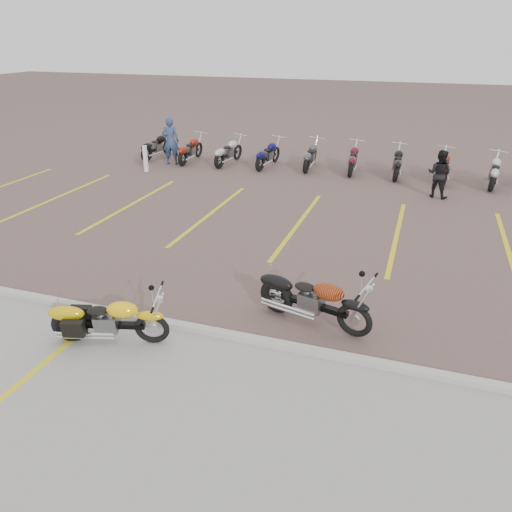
{
  "coord_description": "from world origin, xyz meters",
  "views": [
    {
      "loc": [
        3.14,
        -8.9,
        4.96
      ],
      "look_at": [
        0.12,
        -0.06,
        0.75
      ],
      "focal_mm": 35.0,
      "sensor_mm": 36.0,
      "label": 1
    }
  ],
  "objects": [
    {
      "name": "ground",
      "position": [
        0.0,
        0.0,
        0.0
      ],
      "size": [
        100.0,
        100.0,
        0.0
      ],
      "primitive_type": "plane",
      "color": "brown",
      "rests_on": "ground"
    },
    {
      "name": "concrete_apron",
      "position": [
        0.0,
        -4.5,
        0.01
      ],
      "size": [
        60.0,
        5.0,
        0.01
      ],
      "primitive_type": "cube",
      "color": "#9E9B93",
      "rests_on": "ground"
    },
    {
      "name": "curb",
      "position": [
        0.0,
        -2.0,
        0.06
      ],
      "size": [
        60.0,
        0.18,
        0.12
      ],
      "primitive_type": "cube",
      "color": "#ADAAA3",
      "rests_on": "ground"
    },
    {
      "name": "parking_stripes",
      "position": [
        0.0,
        4.0,
        0.0
      ],
      "size": [
        38.0,
        5.5,
        0.01
      ],
      "primitive_type": null,
      "color": "gold",
      "rests_on": "ground"
    },
    {
      "name": "apron_stripe",
      "position": [
        -2.3,
        -4.5,
        0.01
      ],
      "size": [
        0.12,
        5.0,
        0.0
      ],
      "primitive_type": "cube",
      "color": "gold",
      "rests_on": "concrete_apron"
    },
    {
      "name": "yellow_cruiser",
      "position": [
        -1.65,
        -2.77,
        0.42
      ],
      "size": [
        2.02,
        0.68,
        0.85
      ],
      "rotation": [
        0.13,
        0.0,
        0.27
      ],
      "color": "black",
      "rests_on": "ground"
    },
    {
      "name": "flame_cruiser",
      "position": [
        1.53,
        -1.02,
        0.46
      ],
      "size": [
        2.24,
        0.7,
        0.94
      ],
      "rotation": [
        0.09,
        0.0,
        -0.25
      ],
      "color": "black",
      "rests_on": "ground"
    },
    {
      "name": "person_a",
      "position": [
        -6.67,
        9.13,
        0.94
      ],
      "size": [
        0.77,
        0.59,
        1.87
      ],
      "primitive_type": "imported",
      "rotation": [
        0.0,
        0.0,
        3.38
      ],
      "color": "navy",
      "rests_on": "ground"
    },
    {
      "name": "person_b",
      "position": [
        3.64,
        7.9,
        0.77
      ],
      "size": [
        0.9,
        0.8,
        1.55
      ],
      "primitive_type": "imported",
      "rotation": [
        0.0,
        0.0,
        2.82
      ],
      "color": "black",
      "rests_on": "ground"
    },
    {
      "name": "bollard",
      "position": [
        -7.03,
        7.71,
        0.5
      ],
      "size": [
        0.19,
        0.19,
        1.0
      ],
      "primitive_type": "cube",
      "rotation": [
        0.0,
        0.0,
        0.38
      ],
      "color": "silver",
      "rests_on": "ground"
    },
    {
      "name": "bg_bike_row",
      "position": [
        -0.33,
        9.93,
        0.55
      ],
      "size": [
        15.52,
        2.01,
        1.1
      ],
      "color": "black",
      "rests_on": "ground"
    }
  ]
}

